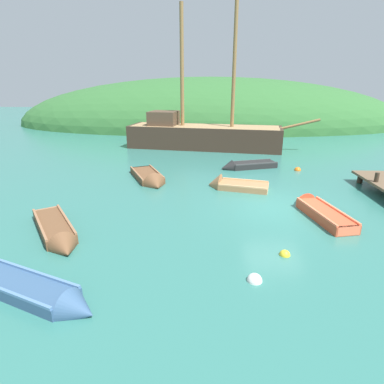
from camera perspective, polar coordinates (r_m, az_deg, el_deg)
ground_plane at (r=14.05m, az=14.99°, el=-2.73°), size 120.00×120.00×0.00m
shore_hill at (r=42.67m, az=3.16°, el=12.12°), size 49.38×22.21×11.74m
sailing_ship at (r=26.36m, az=1.90°, el=9.48°), size 15.00×5.23×12.50m
rowboat_center at (r=9.00m, az=-25.72°, el=-16.45°), size 3.82×2.28×0.90m
rowboat_portside at (r=17.39m, az=-7.57°, el=2.26°), size 2.67×3.95×1.17m
rowboat_outer_right at (r=12.03m, az=-23.14°, el=-6.83°), size 3.00×3.73×0.93m
rowboat_near_dock at (r=20.18m, az=9.63°, el=4.54°), size 3.69×1.99×0.91m
rowboat_far at (r=16.24m, az=7.15°, el=1.02°), size 3.22×1.94×1.21m
rowboat_outer_left at (r=13.82m, az=21.74°, el=-3.27°), size 1.67×3.77×0.90m
buoy_yellow at (r=10.40m, az=16.34°, el=-10.84°), size 0.34×0.34×0.34m
buoy_orange at (r=20.48m, az=18.46°, el=3.72°), size 0.40×0.40×0.40m
buoy_white at (r=9.01m, az=11.18°, el=-15.40°), size 0.42×0.42×0.42m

